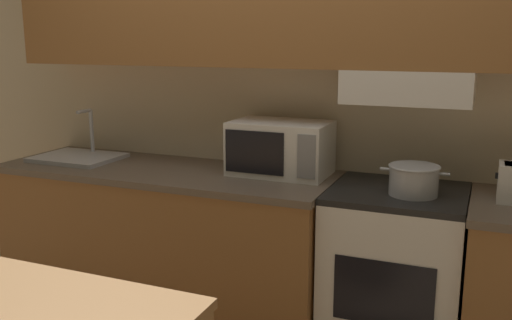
{
  "coord_description": "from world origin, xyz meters",
  "views": [
    {
      "loc": [
        1.05,
        -2.97,
        1.61
      ],
      "look_at": [
        0.05,
        -0.57,
        1.05
      ],
      "focal_mm": 40.0,
      "sensor_mm": 36.0,
      "label": 1
    }
  ],
  "objects": [
    {
      "name": "ground_plane",
      "position": [
        0.0,
        0.0,
        0.0
      ],
      "size": [
        16.0,
        16.0,
        0.0
      ],
      "primitive_type": "plane",
      "color": "#7F664C"
    },
    {
      "name": "sink_basin",
      "position": [
        -1.2,
        -0.32,
        0.92
      ],
      "size": [
        0.48,
        0.37,
        0.29
      ],
      "color": "#B7BABF",
      "rests_on": "lower_counter_main"
    },
    {
      "name": "stove_range",
      "position": [
        0.67,
        -0.3,
        0.45
      ],
      "size": [
        0.63,
        0.6,
        0.9
      ],
      "color": "white",
      "rests_on": "ground_plane"
    },
    {
      "name": "lower_counter_main",
      "position": [
        -0.6,
        -0.32,
        0.45
      ],
      "size": [
        1.9,
        0.67,
        0.9
      ],
      "color": "#936033",
      "rests_on": "ground_plane"
    },
    {
      "name": "wall_back",
      "position": [
        0.01,
        -0.07,
        1.55
      ],
      "size": [
        5.48,
        0.38,
        2.55
      ],
      "color": "beige",
      "rests_on": "ground_plane"
    },
    {
      "name": "cooking_pot",
      "position": [
        0.74,
        -0.36,
        0.98
      ],
      "size": [
        0.31,
        0.23,
        0.14
      ],
      "color": "#B7BABF",
      "rests_on": "stove_range"
    },
    {
      "name": "microwave",
      "position": [
        0.04,
        -0.2,
        1.04
      ],
      "size": [
        0.51,
        0.33,
        0.28
      ],
      "color": "white",
      "rests_on": "lower_counter_main"
    }
  ]
}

